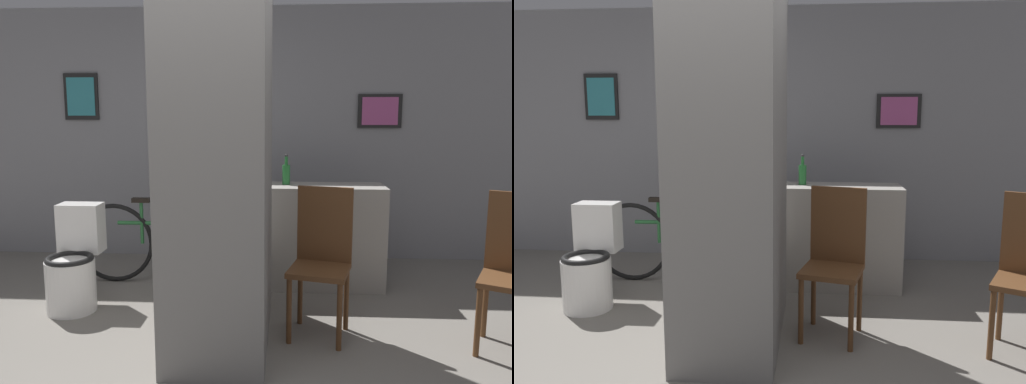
{
  "view_description": "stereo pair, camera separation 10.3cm",
  "coord_description": "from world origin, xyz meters",
  "views": [
    {
      "loc": [
        0.56,
        -2.61,
        1.53
      ],
      "look_at": [
        0.33,
        1.04,
        0.95
      ],
      "focal_mm": 35.0,
      "sensor_mm": 36.0,
      "label": 1
    },
    {
      "loc": [
        0.67,
        -2.6,
        1.53
      ],
      "look_at": [
        0.33,
        1.04,
        0.95
      ],
      "focal_mm": 35.0,
      "sensor_mm": 36.0,
      "label": 2
    }
  ],
  "objects": [
    {
      "name": "counter_shelf",
      "position": [
        0.68,
        1.72,
        0.45
      ],
      "size": [
        1.46,
        0.44,
        0.91
      ],
      "color": "gray",
      "rests_on": "ground_plane"
    },
    {
      "name": "chair_near_pillar",
      "position": [
        0.81,
        0.75,
        0.56
      ],
      "size": [
        0.47,
        0.47,
        1.02
      ],
      "rotation": [
        0.0,
        0.0,
        -0.25
      ],
      "color": "brown",
      "rests_on": "ground_plane"
    },
    {
      "name": "bottle_tall",
      "position": [
        0.56,
        1.76,
        1.01
      ],
      "size": [
        0.07,
        0.07,
        0.27
      ],
      "color": "#267233",
      "rests_on": "counter_shelf"
    },
    {
      "name": "wall_back",
      "position": [
        -0.0,
        2.63,
        1.3
      ],
      "size": [
        8.0,
        0.09,
        2.6
      ],
      "color": "gray",
      "rests_on": "ground_plane"
    },
    {
      "name": "ground_plane",
      "position": [
        0.0,
        0.0,
        0.0
      ],
      "size": [
        14.0,
        14.0,
        0.0
      ],
      "primitive_type": "plane",
      "color": "slate"
    },
    {
      "name": "bicycle",
      "position": [
        -0.48,
        1.71,
        0.38
      ],
      "size": [
        1.76,
        0.42,
        0.78
      ],
      "color": "black",
      "rests_on": "ground_plane"
    },
    {
      "name": "pillar_center",
      "position": [
        0.13,
        0.64,
        1.3
      ],
      "size": [
        0.65,
        1.28,
        2.6
      ],
      "color": "gray",
      "rests_on": "ground_plane"
    },
    {
      "name": "toilet",
      "position": [
        -1.1,
        1.08,
        0.34
      ],
      "size": [
        0.38,
        0.54,
        0.81
      ],
      "color": "white",
      "rests_on": "ground_plane"
    }
  ]
}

